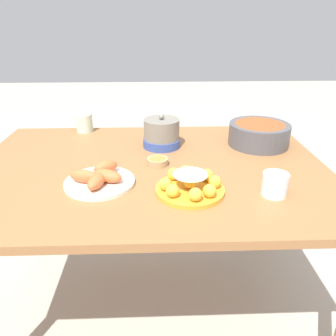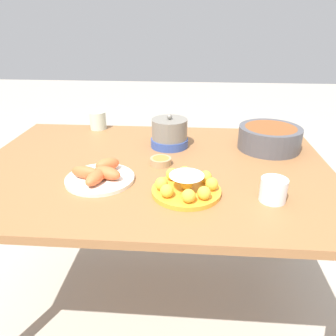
% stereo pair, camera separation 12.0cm
% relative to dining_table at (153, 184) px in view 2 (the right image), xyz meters
% --- Properties ---
extents(ground_plane, '(12.00, 12.00, 0.00)m').
position_rel_dining_table_xyz_m(ground_plane, '(0.00, 0.00, -0.67)').
color(ground_plane, '#B2A899').
extents(dining_table, '(1.42, 1.00, 0.76)m').
position_rel_dining_table_xyz_m(dining_table, '(0.00, 0.00, 0.00)').
color(dining_table, '#936038').
rests_on(dining_table, ground_plane).
extents(cake_plate, '(0.24, 0.24, 0.08)m').
position_rel_dining_table_xyz_m(cake_plate, '(0.14, -0.22, 0.12)').
color(cake_plate, gold).
rests_on(cake_plate, dining_table).
extents(serving_bowl, '(0.27, 0.27, 0.10)m').
position_rel_dining_table_xyz_m(serving_bowl, '(0.50, 0.22, 0.14)').
color(serving_bowl, '#4C4C51').
rests_on(serving_bowl, dining_table).
extents(sauce_bowl, '(0.09, 0.09, 0.03)m').
position_rel_dining_table_xyz_m(sauce_bowl, '(0.03, 0.01, 0.11)').
color(sauce_bowl, tan).
rests_on(sauce_bowl, dining_table).
extents(seafood_platter, '(0.25, 0.25, 0.07)m').
position_rel_dining_table_xyz_m(seafood_platter, '(-0.17, -0.16, 0.11)').
color(seafood_platter, silver).
rests_on(seafood_platter, dining_table).
extents(cup_near, '(0.09, 0.09, 0.08)m').
position_rel_dining_table_xyz_m(cup_near, '(0.42, -0.25, 0.13)').
color(cup_near, white).
rests_on(cup_near, dining_table).
extents(cup_far, '(0.08, 0.08, 0.09)m').
position_rel_dining_table_xyz_m(cup_far, '(-0.34, 0.44, 0.14)').
color(cup_far, beige).
rests_on(cup_far, dining_table).
extents(warming_pot, '(0.17, 0.17, 0.15)m').
position_rel_dining_table_xyz_m(warming_pot, '(0.05, 0.21, 0.15)').
color(warming_pot, '#334C99').
rests_on(warming_pot, dining_table).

